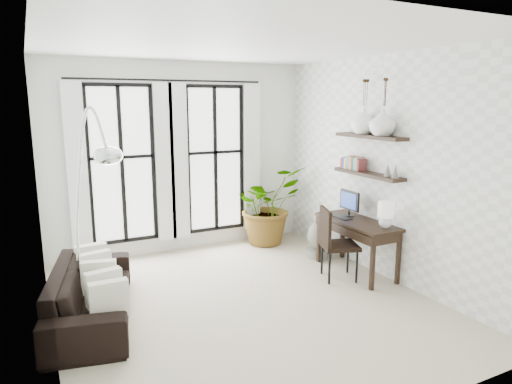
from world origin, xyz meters
TOP-DOWN VIEW (x-y plane):
  - floor at (0.00, 0.00)m, footprint 5.00×5.00m
  - ceiling at (0.00, 0.00)m, footprint 5.00×5.00m
  - wall_left at (-2.25, 0.00)m, footprint 0.00×5.00m
  - wall_right at (2.25, 0.00)m, footprint 0.00×5.00m
  - wall_back at (0.00, 2.50)m, footprint 4.50×0.00m
  - windows at (-0.20, 2.43)m, footprint 3.26×0.13m
  - wall_shelves at (2.11, 0.25)m, footprint 0.25×1.30m
  - sofa at (-1.80, 0.46)m, footprint 1.29×2.32m
  - throw_pillows at (-1.70, 0.46)m, footprint 0.40×1.52m
  - plant at (1.46, 2.15)m, footprint 1.49×1.37m
  - desk at (1.94, 0.17)m, footprint 0.58×1.37m
  - desk_chair at (1.49, 0.17)m, footprint 0.64×0.64m
  - arc_lamp at (-1.68, 0.53)m, footprint 0.76×0.41m
  - buddha at (1.87, 1.06)m, footprint 0.43×0.43m
  - vase_a at (2.11, -0.04)m, footprint 0.37×0.37m
  - vase_b at (2.11, 0.36)m, footprint 0.37×0.37m

SIDE VIEW (x-z plane):
  - floor at x=0.00m, z-range 0.00..0.00m
  - sofa at x=-1.80m, z-range 0.00..0.64m
  - buddha at x=1.87m, z-range -0.06..0.72m
  - throw_pillows at x=-1.70m, z-range 0.30..0.70m
  - desk_chair at x=1.49m, z-range 0.07..1.13m
  - plant at x=1.46m, z-range 0.00..1.41m
  - desk at x=1.94m, z-range 0.15..1.35m
  - windows at x=-0.20m, z-range 0.24..2.88m
  - wall_left at x=-2.25m, z-range -0.90..4.10m
  - wall_right at x=2.25m, z-range -0.90..4.10m
  - wall_back at x=0.00m, z-range -0.65..3.85m
  - arc_lamp at x=-1.68m, z-range 0.35..2.86m
  - wall_shelves at x=2.11m, z-range 1.43..2.03m
  - vase_a at x=2.11m, z-range 2.07..2.46m
  - vase_b at x=2.11m, z-range 2.07..2.46m
  - ceiling at x=0.00m, z-range 3.20..3.20m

